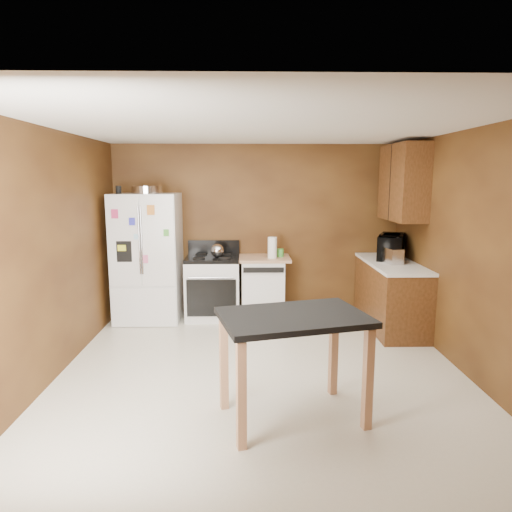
{
  "coord_description": "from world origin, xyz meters",
  "views": [
    {
      "loc": [
        -0.16,
        -4.51,
        2.0
      ],
      "look_at": [
        -0.04,
        0.85,
        1.09
      ],
      "focal_mm": 32.0,
      "sensor_mm": 36.0,
      "label": 1
    }
  ],
  "objects_px": {
    "paper_towel": "(272,248)",
    "dishwasher": "(263,287)",
    "toaster": "(393,256)",
    "gas_range": "(213,287)",
    "refrigerator": "(148,258)",
    "pen_cup": "(119,190)",
    "microwave": "(391,248)",
    "island": "(293,331)",
    "roasting_pan": "(147,190)",
    "green_canister": "(280,253)",
    "kettle": "(217,251)"
  },
  "relations": [
    {
      "from": "paper_towel",
      "to": "dishwasher",
      "type": "xyz_separation_m",
      "value": [
        -0.13,
        0.1,
        -0.59
      ]
    },
    {
      "from": "paper_towel",
      "to": "toaster",
      "type": "xyz_separation_m",
      "value": [
        1.56,
        -0.49,
        -0.04
      ]
    },
    {
      "from": "dishwasher",
      "to": "gas_range",
      "type": "bearing_deg",
      "value": -178.06
    },
    {
      "from": "refrigerator",
      "to": "dishwasher",
      "type": "relative_size",
      "value": 2.02
    },
    {
      "from": "pen_cup",
      "to": "gas_range",
      "type": "distance_m",
      "value": 1.87
    },
    {
      "from": "refrigerator",
      "to": "pen_cup",
      "type": "bearing_deg",
      "value": -157.24
    },
    {
      "from": "microwave",
      "to": "gas_range",
      "type": "distance_m",
      "value": 2.57
    },
    {
      "from": "island",
      "to": "roasting_pan",
      "type": "bearing_deg",
      "value": 122.29
    },
    {
      "from": "gas_range",
      "to": "green_canister",
      "type": "bearing_deg",
      "value": 2.9
    },
    {
      "from": "microwave",
      "to": "pen_cup",
      "type": "bearing_deg",
      "value": 113.56
    },
    {
      "from": "green_canister",
      "to": "dishwasher",
      "type": "xyz_separation_m",
      "value": [
        -0.25,
        -0.02,
        -0.49
      ]
    },
    {
      "from": "paper_towel",
      "to": "dishwasher",
      "type": "height_order",
      "value": "paper_towel"
    },
    {
      "from": "roasting_pan",
      "to": "gas_range",
      "type": "distance_m",
      "value": 1.65
    },
    {
      "from": "kettle",
      "to": "refrigerator",
      "type": "height_order",
      "value": "refrigerator"
    },
    {
      "from": "toaster",
      "to": "dishwasher",
      "type": "bearing_deg",
      "value": 148.43
    },
    {
      "from": "kettle",
      "to": "roasting_pan",
      "type": "bearing_deg",
      "value": -176.58
    },
    {
      "from": "dishwasher",
      "to": "kettle",
      "type": "bearing_deg",
      "value": -174.28
    },
    {
      "from": "roasting_pan",
      "to": "microwave",
      "type": "height_order",
      "value": "roasting_pan"
    },
    {
      "from": "green_canister",
      "to": "microwave",
      "type": "relative_size",
      "value": 0.2
    },
    {
      "from": "kettle",
      "to": "gas_range",
      "type": "bearing_deg",
      "value": 150.83
    },
    {
      "from": "toaster",
      "to": "gas_range",
      "type": "distance_m",
      "value": 2.54
    },
    {
      "from": "roasting_pan",
      "to": "green_canister",
      "type": "relative_size",
      "value": 3.69
    },
    {
      "from": "paper_towel",
      "to": "island",
      "type": "xyz_separation_m",
      "value": [
        0.02,
        -2.78,
        -0.28
      ]
    },
    {
      "from": "paper_towel",
      "to": "microwave",
      "type": "bearing_deg",
      "value": -6.1
    },
    {
      "from": "green_canister",
      "to": "microwave",
      "type": "xyz_separation_m",
      "value": [
        1.51,
        -0.3,
        0.11
      ]
    },
    {
      "from": "roasting_pan",
      "to": "pen_cup",
      "type": "distance_m",
      "value": 0.37
    },
    {
      "from": "green_canister",
      "to": "island",
      "type": "bearing_deg",
      "value": -92.1
    },
    {
      "from": "kettle",
      "to": "microwave",
      "type": "bearing_deg",
      "value": -5.0
    },
    {
      "from": "green_canister",
      "to": "island",
      "type": "relative_size",
      "value": 0.09
    },
    {
      "from": "paper_towel",
      "to": "green_canister",
      "type": "xyz_separation_m",
      "value": [
        0.12,
        0.13,
        -0.09
      ]
    },
    {
      "from": "roasting_pan",
      "to": "dishwasher",
      "type": "relative_size",
      "value": 0.47
    },
    {
      "from": "green_canister",
      "to": "refrigerator",
      "type": "bearing_deg",
      "value": -176.66
    },
    {
      "from": "paper_towel",
      "to": "gas_range",
      "type": "xyz_separation_m",
      "value": [
        -0.85,
        0.08,
        -0.58
      ]
    },
    {
      "from": "gas_range",
      "to": "microwave",
      "type": "bearing_deg",
      "value": -5.78
    },
    {
      "from": "paper_towel",
      "to": "refrigerator",
      "type": "height_order",
      "value": "refrigerator"
    },
    {
      "from": "roasting_pan",
      "to": "microwave",
      "type": "bearing_deg",
      "value": -2.63
    },
    {
      "from": "pen_cup",
      "to": "toaster",
      "type": "distance_m",
      "value": 3.77
    },
    {
      "from": "green_canister",
      "to": "refrigerator",
      "type": "height_order",
      "value": "refrigerator"
    },
    {
      "from": "gas_range",
      "to": "toaster",
      "type": "bearing_deg",
      "value": -13.21
    },
    {
      "from": "roasting_pan",
      "to": "paper_towel",
      "type": "relative_size",
      "value": 1.4
    },
    {
      "from": "pen_cup",
      "to": "green_canister",
      "type": "distance_m",
      "value": 2.4
    },
    {
      "from": "green_canister",
      "to": "gas_range",
      "type": "bearing_deg",
      "value": -177.1
    },
    {
      "from": "pen_cup",
      "to": "island",
      "type": "height_order",
      "value": "pen_cup"
    },
    {
      "from": "pen_cup",
      "to": "island",
      "type": "xyz_separation_m",
      "value": [
        2.1,
        -2.66,
        -1.09
      ]
    },
    {
      "from": "refrigerator",
      "to": "paper_towel",
      "type": "bearing_deg",
      "value": -0.54
    },
    {
      "from": "microwave",
      "to": "dishwasher",
      "type": "xyz_separation_m",
      "value": [
        -1.76,
        0.28,
        -0.6
      ]
    },
    {
      "from": "green_canister",
      "to": "microwave",
      "type": "height_order",
      "value": "microwave"
    },
    {
      "from": "island",
      "to": "toaster",
      "type": "bearing_deg",
      "value": 56.0
    },
    {
      "from": "refrigerator",
      "to": "gas_range",
      "type": "xyz_separation_m",
      "value": [
        0.91,
        0.06,
        -0.44
      ]
    },
    {
      "from": "toaster",
      "to": "dishwasher",
      "type": "xyz_separation_m",
      "value": [
        -1.69,
        0.59,
        -0.55
      ]
    }
  ]
}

